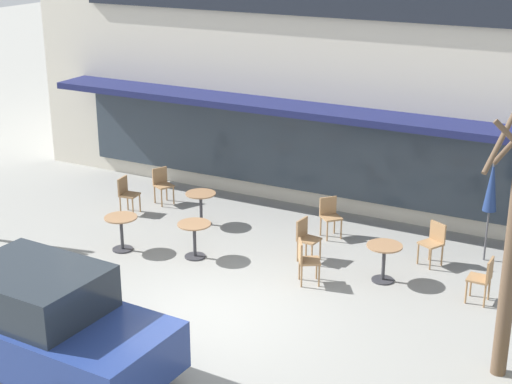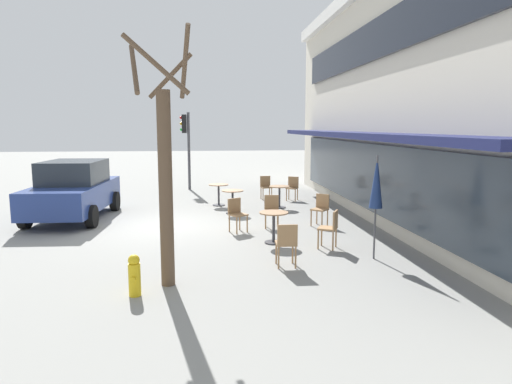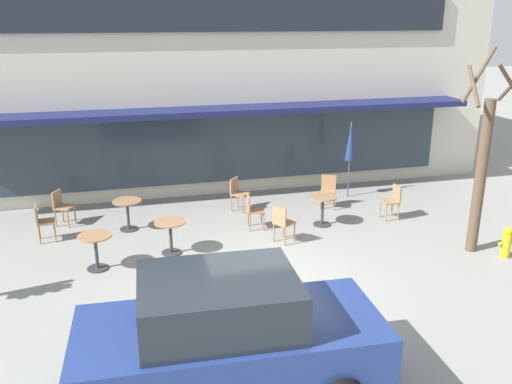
{
  "view_description": "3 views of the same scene",
  "coord_description": "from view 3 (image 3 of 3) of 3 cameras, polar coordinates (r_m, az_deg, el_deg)",
  "views": [
    {
      "loc": [
        6.58,
        -10.64,
        6.78
      ],
      "look_at": [
        -0.73,
        3.2,
        1.24
      ],
      "focal_mm": 55.0,
      "sensor_mm": 36.0,
      "label": 1
    },
    {
      "loc": [
        12.88,
        1.26,
        2.79
      ],
      "look_at": [
        -0.08,
        2.67,
        0.91
      ],
      "focal_mm": 32.0,
      "sensor_mm": 36.0,
      "label": 2
    },
    {
      "loc": [
        -2.53,
        -9.07,
        5.04
      ],
      "look_at": [
        0.55,
        2.83,
        1.02
      ],
      "focal_mm": 38.0,
      "sensor_mm": 36.0,
      "label": 3
    }
  ],
  "objects": [
    {
      "name": "cafe_chair_4",
      "position": [
        14.38,
        -19.82,
        -1.29
      ],
      "size": [
        0.53,
        0.53,
        0.89
      ],
      "color": "#9E754C",
      "rests_on": "ground"
    },
    {
      "name": "cafe_chair_3",
      "position": [
        13.51,
        -21.6,
        -2.75
      ],
      "size": [
        0.44,
        0.44,
        0.89
      ],
      "color": "#9E754C",
      "rests_on": "ground"
    },
    {
      "name": "cafe_table_mid_patio",
      "position": [
        13.59,
        -13.37,
        -1.85
      ],
      "size": [
        0.7,
        0.7,
        0.76
      ],
      "color": "#333338",
      "rests_on": "ground"
    },
    {
      "name": "cafe_table_near_wall",
      "position": [
        11.67,
        -16.52,
        -5.49
      ],
      "size": [
        0.7,
        0.7,
        0.76
      ],
      "color": "#333338",
      "rests_on": "ground"
    },
    {
      "name": "parked_sedan",
      "position": [
        7.66,
        -3.04,
        -14.83
      ],
      "size": [
        4.28,
        2.17,
        1.76
      ],
      "color": "navy",
      "rests_on": "ground"
    },
    {
      "name": "cafe_table_streetside",
      "position": [
        13.62,
        7.03,
        -1.43
      ],
      "size": [
        0.7,
        0.7,
        0.76
      ],
      "color": "#333338",
      "rests_on": "ground"
    },
    {
      "name": "cafe_table_by_tree",
      "position": [
        12.07,
        -8.98,
        -4.14
      ],
      "size": [
        0.7,
        0.7,
        0.76
      ],
      "color": "#333338",
      "rests_on": "ground"
    },
    {
      "name": "cafe_chair_1",
      "position": [
        14.57,
        -1.96,
        0.05
      ],
      "size": [
        0.56,
        0.56,
        0.89
      ],
      "color": "#9E754C",
      "rests_on": "ground"
    },
    {
      "name": "street_tree",
      "position": [
        12.58,
        22.72,
        2.64
      ],
      "size": [
        1.11,
        1.1,
        4.43
      ],
      "color": "brown",
      "rests_on": "ground"
    },
    {
      "name": "cafe_chair_6",
      "position": [
        14.38,
        14.19,
        -0.76
      ],
      "size": [
        0.41,
        0.41,
        0.89
      ],
      "color": "#9E754C",
      "rests_on": "ground"
    },
    {
      "name": "cafe_chair_0",
      "position": [
        12.49,
        2.77,
        -3.1
      ],
      "size": [
        0.55,
        0.55,
        0.89
      ],
      "color": "#9E754C",
      "rests_on": "ground"
    },
    {
      "name": "cafe_chair_2",
      "position": [
        13.28,
        -0.35,
        -1.76
      ],
      "size": [
        0.44,
        0.44,
        0.89
      ],
      "color": "#9E754C",
      "rests_on": "ground"
    },
    {
      "name": "fire_hydrant",
      "position": [
        12.99,
        24.86,
        -4.8
      ],
      "size": [
        0.36,
        0.2,
        0.71
      ],
      "color": "gold",
      "rests_on": "ground"
    },
    {
      "name": "cafe_chair_5",
      "position": [
        14.92,
        7.6,
        0.34
      ],
      "size": [
        0.54,
        0.54,
        0.89
      ],
      "color": "#9E754C",
      "rests_on": "ground"
    },
    {
      "name": "ground_plane",
      "position": [
        10.68,
        0.95,
        -10.04
      ],
      "size": [
        80.0,
        80.0,
        0.0
      ],
      "primitive_type": "plane",
      "color": "gray"
    },
    {
      "name": "building_facade",
      "position": [
        19.26,
        -7.13,
        13.64
      ],
      "size": [
        17.78,
        9.1,
        7.17
      ],
      "color": "beige",
      "rests_on": "ground"
    },
    {
      "name": "patio_umbrella_green_folded",
      "position": [
        15.6,
        9.91,
        5.21
      ],
      "size": [
        0.28,
        0.28,
        2.2
      ],
      "color": "#4C4C51",
      "rests_on": "ground"
    }
  ]
}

